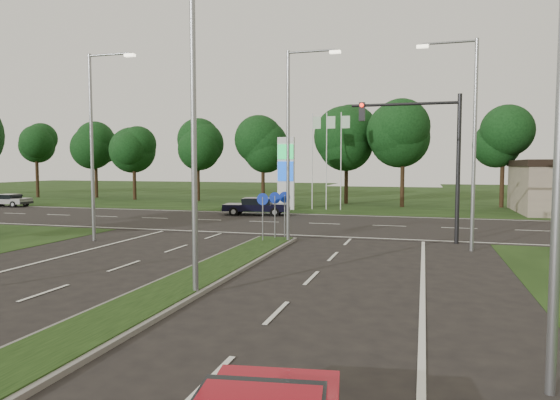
# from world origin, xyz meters

# --- Properties ---
(ground) EXTENTS (160.00, 160.00, 0.00)m
(ground) POSITION_xyz_m (0.00, 0.00, 0.00)
(ground) COLOR black
(ground) RESTS_ON ground
(verge_far) EXTENTS (160.00, 50.00, 0.02)m
(verge_far) POSITION_xyz_m (0.00, 55.00, 0.00)
(verge_far) COLOR black
(verge_far) RESTS_ON ground
(cross_road) EXTENTS (160.00, 12.00, 0.02)m
(cross_road) POSITION_xyz_m (0.00, 24.00, 0.00)
(cross_road) COLOR black
(cross_road) RESTS_ON ground
(median_kerb) EXTENTS (2.00, 26.00, 0.12)m
(median_kerb) POSITION_xyz_m (0.00, 4.00, 0.06)
(median_kerb) COLOR slate
(median_kerb) RESTS_ON ground
(streetlight_median_near) EXTENTS (2.53, 0.22, 9.00)m
(streetlight_median_near) POSITION_xyz_m (1.00, 6.00, 5.08)
(streetlight_median_near) COLOR gray
(streetlight_median_near) RESTS_ON ground
(streetlight_median_far) EXTENTS (2.53, 0.22, 9.00)m
(streetlight_median_far) POSITION_xyz_m (1.00, 16.00, 5.08)
(streetlight_median_far) COLOR gray
(streetlight_median_far) RESTS_ON ground
(streetlight_left_far) EXTENTS (2.53, 0.22, 9.00)m
(streetlight_left_far) POSITION_xyz_m (-8.30, 14.00, 5.08)
(streetlight_left_far) COLOR gray
(streetlight_left_far) RESTS_ON ground
(streetlight_right_far) EXTENTS (2.53, 0.22, 9.00)m
(streetlight_right_far) POSITION_xyz_m (8.80, 16.00, 5.08)
(streetlight_right_far) COLOR gray
(streetlight_right_far) RESTS_ON ground
(streetlight_right_near) EXTENTS (2.53, 0.22, 9.00)m
(streetlight_right_near) POSITION_xyz_m (8.80, 2.00, 5.08)
(streetlight_right_near) COLOR gray
(streetlight_right_near) RESTS_ON ground
(traffic_signal) EXTENTS (5.10, 0.42, 7.00)m
(traffic_signal) POSITION_xyz_m (7.19, 18.00, 4.65)
(traffic_signal) COLOR black
(traffic_signal) RESTS_ON ground
(median_signs) EXTENTS (1.16, 1.76, 2.38)m
(median_signs) POSITION_xyz_m (0.00, 16.40, 1.71)
(median_signs) COLOR gray
(median_signs) RESTS_ON ground
(gas_pylon) EXTENTS (5.80, 1.26, 8.00)m
(gas_pylon) POSITION_xyz_m (-3.79, 33.05, 3.20)
(gas_pylon) COLOR silver
(gas_pylon) RESTS_ON ground
(treeline_far) EXTENTS (6.00, 6.00, 9.90)m
(treeline_far) POSITION_xyz_m (0.10, 39.93, 6.83)
(treeline_far) COLOR black
(treeline_far) RESTS_ON ground
(navy_sedan) EXTENTS (4.93, 2.60, 1.29)m
(navy_sedan) POSITION_xyz_m (-4.87, 28.00, 0.69)
(navy_sedan) COLOR black
(navy_sedan) RESTS_ON ground
(far_car_a) EXTENTS (4.01, 1.92, 1.13)m
(far_car_a) POSITION_xyz_m (-28.60, 29.00, 0.61)
(far_car_a) COLOR #A2A2A2
(far_car_a) RESTS_ON ground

